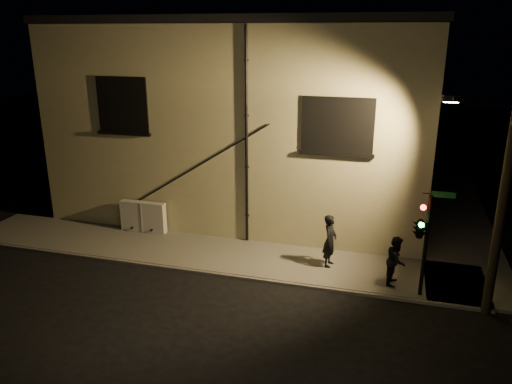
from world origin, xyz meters
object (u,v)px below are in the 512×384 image
(utility_cabinet, at_px, (143,217))
(pedestrian_b, at_px, (396,260))
(pedestrian_a, at_px, (330,241))
(streetlamp_pole, at_px, (499,198))
(traffic_signal, at_px, (421,227))

(utility_cabinet, relative_size, pedestrian_b, 1.18)
(pedestrian_b, bearing_deg, pedestrian_a, 79.99)
(pedestrian_b, distance_m, streetlamp_pole, 3.87)
(pedestrian_a, height_order, streetlamp_pole, streetlamp_pole)
(pedestrian_b, relative_size, traffic_signal, 0.48)
(utility_cabinet, xyz_separation_m, streetlamp_pole, (12.91, -2.71, 2.90))
(pedestrian_a, distance_m, pedestrian_b, 2.43)
(pedestrian_a, bearing_deg, pedestrian_b, -100.85)
(utility_cabinet, height_order, pedestrian_b, pedestrian_b)
(pedestrian_b, relative_size, streetlamp_pole, 0.24)
(utility_cabinet, relative_size, streetlamp_pole, 0.29)
(utility_cabinet, bearing_deg, traffic_signal, -12.99)
(pedestrian_a, relative_size, pedestrian_b, 1.14)
(traffic_signal, bearing_deg, pedestrian_b, 133.45)
(utility_cabinet, bearing_deg, streetlamp_pole, -11.86)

